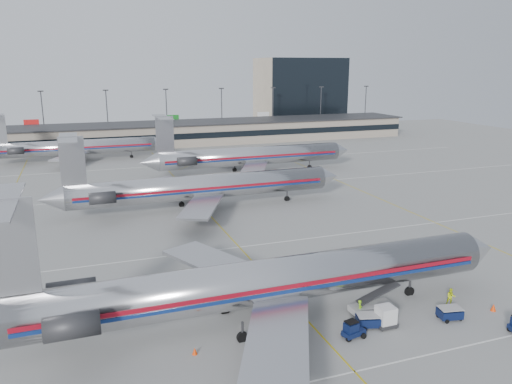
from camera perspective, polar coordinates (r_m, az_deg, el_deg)
name	(u,v)px	position (r m, az deg, el deg)	size (l,w,h in m)	color
ground	(268,278)	(54.42, 1.36, -9.80)	(260.00, 260.00, 0.00)	gray
apron_markings	(239,247)	(63.15, -1.92, -6.31)	(160.00, 0.15, 0.02)	silver
terminal	(144,135)	(146.67, -12.63, 6.43)	(162.00, 17.00, 6.25)	gray
light_mast_row	(137,111)	(159.94, -13.40, 8.96)	(163.60, 0.40, 15.28)	#38383D
distant_building	(299,92)	(192.07, 4.97, 11.28)	(30.00, 20.00, 25.00)	tan
jet_foreground	(257,282)	(44.12, 0.06, -10.30)	(50.51, 29.74, 13.22)	silver
jet_second_row	(197,187)	(78.93, -6.75, 0.57)	(48.19, 28.37, 12.61)	silver
jet_third_row	(247,156)	(105.46, -0.98, 4.14)	(46.64, 28.69, 12.75)	silver
jet_back_row	(74,147)	(126.80, -20.09, 4.83)	(42.45, 26.11, 11.61)	silver
tug_left	(272,342)	(41.51, 1.79, -16.78)	(2.27, 1.52, 1.69)	#0A1438
tug_center	(353,330)	(43.95, 10.97, -15.24)	(2.09, 1.34, 1.58)	#0A1438
cart_inner	(369,320)	(45.92, 12.75, -14.11)	(2.37, 1.92, 1.18)	#0A1438
cart_outer	(450,313)	(49.25, 21.27, -12.76)	(2.22, 1.72, 1.14)	#0A1438
uld_container	(386,317)	(46.17, 14.60, -13.61)	(1.80, 1.51, 1.88)	#2D2D30
belt_loader	(372,305)	(48.42, 13.10, -12.49)	(4.85, 1.58, 2.56)	#969696
ramp_worker_near	(360,308)	(47.45, 11.80, -12.87)	(0.57, 0.37, 1.56)	#8FE315
ramp_worker_far	(451,297)	(51.88, 21.38, -11.09)	(0.81, 0.63, 1.66)	#D7EC16
cone_right	(493,307)	(52.47, 25.50, -11.82)	(0.50, 0.50, 0.68)	#F33C08
cone_left	(195,351)	(41.61, -7.02, -17.58)	(0.43, 0.43, 0.58)	#F33C08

